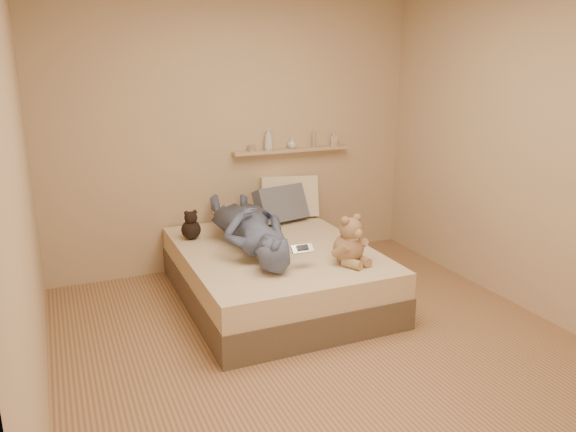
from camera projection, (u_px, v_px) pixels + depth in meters
name	position (u px, v px, depth m)	size (l,w,h in m)	color
room	(328.00, 167.00, 3.60)	(3.80, 3.80, 3.80)	#A27A54
bed	(275.00, 273.00, 4.72)	(1.50, 1.90, 0.45)	brown
game_console	(302.00, 249.00, 4.19)	(0.17, 0.08, 0.06)	silver
teddy_bear	(350.00, 244.00, 4.27)	(0.31, 0.32, 0.39)	tan
dark_plush	(191.00, 227.00, 4.86)	(0.17, 0.17, 0.26)	black
pillow_cream	(289.00, 197.00, 5.52)	(0.55, 0.16, 0.40)	beige
pillow_grey	(281.00, 205.00, 5.35)	(0.50, 0.14, 0.34)	slate
person	(249.00, 226.00, 4.64)	(0.55, 1.51, 0.36)	#4D5A79
wall_shelf	(292.00, 150.00, 5.49)	(1.20, 0.12, 0.03)	tan
shelf_bottles	(288.00, 141.00, 5.45)	(0.95, 0.10, 0.21)	#A09589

